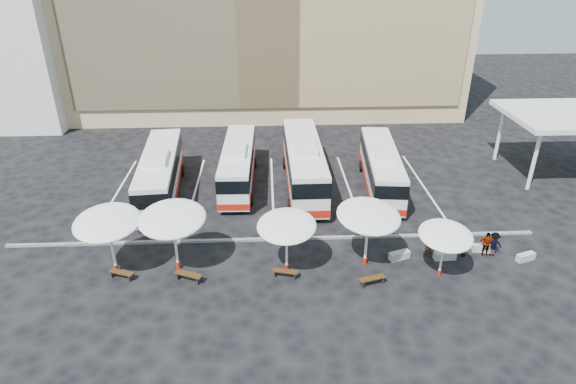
{
  "coord_description": "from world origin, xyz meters",
  "views": [
    {
      "loc": [
        -0.35,
        -25.83,
        16.86
      ],
      "look_at": [
        1.0,
        3.0,
        2.2
      ],
      "focal_mm": 30.0,
      "sensor_mm": 36.0,
      "label": 1
    }
  ],
  "objects_px": {
    "bus_1": "(238,163)",
    "sunshade_4": "(446,236)",
    "sunshade_3": "(369,216)",
    "wood_bench_1": "(189,275)",
    "wood_bench_0": "(122,273)",
    "conc_bench_3": "(526,257)",
    "wood_bench_3": "(372,279)",
    "bus_3": "(381,167)",
    "wood_bench_2": "(285,272)",
    "sunshade_1": "(172,219)",
    "conc_bench_2": "(482,248)",
    "conc_bench_1": "(445,256)",
    "conc_bench_0": "(399,255)",
    "passenger_2": "(486,244)",
    "sunshade_0": "(107,223)",
    "passenger_1": "(462,242)",
    "bus_2": "(304,163)",
    "passenger_0": "(430,240)",
    "sunshade_2": "(287,226)",
    "passenger_3": "(494,244)",
    "bus_0": "(160,173)"
  },
  "relations": [
    {
      "from": "sunshade_0",
      "to": "passenger_1",
      "type": "bearing_deg",
      "value": 2.19
    },
    {
      "from": "bus_3",
      "to": "sunshade_0",
      "type": "height_order",
      "value": "sunshade_0"
    },
    {
      "from": "sunshade_0",
      "to": "passenger_0",
      "type": "bearing_deg",
      "value": 2.85
    },
    {
      "from": "bus_0",
      "to": "conc_bench_1",
      "type": "distance_m",
      "value": 20.93
    },
    {
      "from": "sunshade_3",
      "to": "wood_bench_1",
      "type": "distance_m",
      "value": 10.74
    },
    {
      "from": "passenger_0",
      "to": "passenger_1",
      "type": "height_order",
      "value": "passenger_0"
    },
    {
      "from": "sunshade_1",
      "to": "conc_bench_2",
      "type": "xyz_separation_m",
      "value": [
        18.59,
        0.87,
        -3.14
      ]
    },
    {
      "from": "bus_3",
      "to": "conc_bench_0",
      "type": "bearing_deg",
      "value": -89.74
    },
    {
      "from": "conc_bench_1",
      "to": "sunshade_4",
      "type": "bearing_deg",
      "value": -118.66
    },
    {
      "from": "wood_bench_2",
      "to": "conc_bench_2",
      "type": "distance_m",
      "value": 12.49
    },
    {
      "from": "sunshade_3",
      "to": "conc_bench_2",
      "type": "distance_m",
      "value": 8.17
    },
    {
      "from": "sunshade_2",
      "to": "wood_bench_2",
      "type": "height_order",
      "value": "sunshade_2"
    },
    {
      "from": "wood_bench_0",
      "to": "conc_bench_2",
      "type": "distance_m",
      "value": 21.7
    },
    {
      "from": "sunshade_3",
      "to": "wood_bench_3",
      "type": "relative_size",
      "value": 3.0
    },
    {
      "from": "bus_3",
      "to": "conc_bench_0",
      "type": "relative_size",
      "value": 8.59
    },
    {
      "from": "bus_0",
      "to": "bus_2",
      "type": "relative_size",
      "value": 0.95
    },
    {
      "from": "sunshade_0",
      "to": "passenger_2",
      "type": "bearing_deg",
      "value": 1.64
    },
    {
      "from": "sunshade_4",
      "to": "wood_bench_3",
      "type": "bearing_deg",
      "value": -170.38
    },
    {
      "from": "bus_3",
      "to": "sunshade_0",
      "type": "bearing_deg",
      "value": -144.61
    },
    {
      "from": "bus_0",
      "to": "sunshade_0",
      "type": "distance_m",
      "value": 9.84
    },
    {
      "from": "sunshade_0",
      "to": "wood_bench_3",
      "type": "relative_size",
      "value": 2.49
    },
    {
      "from": "bus_2",
      "to": "conc_bench_0",
      "type": "height_order",
      "value": "bus_2"
    },
    {
      "from": "wood_bench_3",
      "to": "sunshade_3",
      "type": "bearing_deg",
      "value": 90.61
    },
    {
      "from": "bus_1",
      "to": "passenger_2",
      "type": "height_order",
      "value": "bus_1"
    },
    {
      "from": "wood_bench_1",
      "to": "conc_bench_1",
      "type": "height_order",
      "value": "wood_bench_1"
    },
    {
      "from": "sunshade_2",
      "to": "sunshade_4",
      "type": "bearing_deg",
      "value": -5.96
    },
    {
      "from": "bus_0",
      "to": "bus_1",
      "type": "height_order",
      "value": "bus_0"
    },
    {
      "from": "sunshade_1",
      "to": "wood_bench_3",
      "type": "xyz_separation_m",
      "value": [
        11.09,
        -2.07,
        -3.0
      ]
    },
    {
      "from": "wood_bench_3",
      "to": "passenger_1",
      "type": "relative_size",
      "value": 0.93
    },
    {
      "from": "conc_bench_1",
      "to": "wood_bench_2",
      "type": "bearing_deg",
      "value": -172.13
    },
    {
      "from": "bus_2",
      "to": "wood_bench_3",
      "type": "bearing_deg",
      "value": -77.72
    },
    {
      "from": "bus_2",
      "to": "conc_bench_3",
      "type": "relative_size",
      "value": 10.39
    },
    {
      "from": "wood_bench_2",
      "to": "wood_bench_1",
      "type": "bearing_deg",
      "value": -178.99
    },
    {
      "from": "bus_2",
      "to": "conc_bench_1",
      "type": "relative_size",
      "value": 9.48
    },
    {
      "from": "passenger_0",
      "to": "sunshade_0",
      "type": "bearing_deg",
      "value": 143.95
    },
    {
      "from": "bus_3",
      "to": "passenger_2",
      "type": "bearing_deg",
      "value": -59.49
    },
    {
      "from": "conc_bench_3",
      "to": "sunshade_2",
      "type": "bearing_deg",
      "value": -178.74
    },
    {
      "from": "wood_bench_0",
      "to": "conc_bench_3",
      "type": "height_order",
      "value": "wood_bench_0"
    },
    {
      "from": "bus_3",
      "to": "wood_bench_0",
      "type": "bearing_deg",
      "value": -142.12
    },
    {
      "from": "sunshade_2",
      "to": "conc_bench_2",
      "type": "distance_m",
      "value": 12.59
    },
    {
      "from": "passenger_1",
      "to": "sunshade_2",
      "type": "bearing_deg",
      "value": 48.0
    },
    {
      "from": "wood_bench_0",
      "to": "conc_bench_1",
      "type": "xyz_separation_m",
      "value": [
        19.05,
        1.03,
        -0.1
      ]
    },
    {
      "from": "bus_1",
      "to": "sunshade_4",
      "type": "relative_size",
      "value": 3.46
    },
    {
      "from": "sunshade_1",
      "to": "sunshade_3",
      "type": "height_order",
      "value": "sunshade_1"
    },
    {
      "from": "wood_bench_0",
      "to": "wood_bench_2",
      "type": "bearing_deg",
      "value": -1.95
    },
    {
      "from": "bus_3",
      "to": "wood_bench_2",
      "type": "xyz_separation_m",
      "value": [
        -7.89,
        -11.21,
        -1.43
      ]
    },
    {
      "from": "passenger_1",
      "to": "wood_bench_1",
      "type": "bearing_deg",
      "value": 48.68
    },
    {
      "from": "bus_0",
      "to": "conc_bench_2",
      "type": "bearing_deg",
      "value": -26.8
    },
    {
      "from": "bus_3",
      "to": "wood_bench_3",
      "type": "relative_size",
      "value": 6.95
    },
    {
      "from": "wood_bench_2",
      "to": "passenger_3",
      "type": "relative_size",
      "value": 0.95
    }
  ]
}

